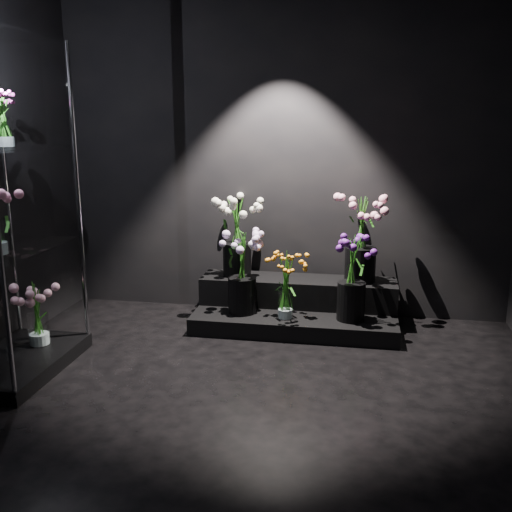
# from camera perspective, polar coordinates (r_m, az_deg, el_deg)

# --- Properties ---
(floor) EXTENTS (4.00, 4.00, 0.00)m
(floor) POSITION_cam_1_polar(r_m,az_deg,el_deg) (3.58, -1.85, -15.60)
(floor) COLOR black
(floor) RESTS_ON ground
(wall_back) EXTENTS (4.00, 0.00, 4.00)m
(wall_back) POSITION_cam_1_polar(r_m,az_deg,el_deg) (5.11, 2.68, 9.65)
(wall_back) COLOR black
(wall_back) RESTS_ON floor
(wall_front) EXTENTS (4.00, 0.00, 4.00)m
(wall_front) POSITION_cam_1_polar(r_m,az_deg,el_deg) (1.29, -20.86, -2.50)
(wall_front) COLOR black
(wall_front) RESTS_ON floor
(display_riser) EXTENTS (1.71, 0.76, 0.38)m
(display_riser) POSITION_cam_1_polar(r_m,az_deg,el_deg) (5.00, 4.07, -5.02)
(display_riser) COLOR black
(display_riser) RESTS_ON floor
(display_case) EXTENTS (0.62, 1.04, 2.28)m
(display_case) POSITION_cam_1_polar(r_m,az_deg,el_deg) (4.17, -23.98, 4.07)
(display_case) COLOR black
(display_case) RESTS_ON floor
(bouquet_orange_bells) EXTENTS (0.29, 0.29, 0.55)m
(bouquet_orange_bells) POSITION_cam_1_polar(r_m,az_deg,el_deg) (4.66, 2.98, -2.96)
(bouquet_orange_bells) COLOR white
(bouquet_orange_bells) RESTS_ON display_riser
(bouquet_lilac) EXTENTS (0.47, 0.47, 0.69)m
(bouquet_lilac) POSITION_cam_1_polar(r_m,az_deg,el_deg) (4.76, -1.40, -1.07)
(bouquet_lilac) COLOR black
(bouquet_lilac) RESTS_ON display_riser
(bouquet_purple) EXTENTS (0.38, 0.38, 0.70)m
(bouquet_purple) POSITION_cam_1_polar(r_m,az_deg,el_deg) (4.65, 9.59, -1.67)
(bouquet_purple) COLOR black
(bouquet_purple) RESTS_ON display_riser
(bouquet_cream_roses) EXTENTS (0.40, 0.40, 0.68)m
(bouquet_cream_roses) POSITION_cam_1_polar(r_m,az_deg,el_deg) (5.03, -1.93, 2.42)
(bouquet_cream_roses) COLOR black
(bouquet_cream_roses) RESTS_ON display_riser
(bouquet_pink_roses) EXTENTS (0.40, 0.40, 0.73)m
(bouquet_pink_roses) POSITION_cam_1_polar(r_m,az_deg,el_deg) (4.92, 10.50, 2.13)
(bouquet_pink_roses) COLOR black
(bouquet_pink_roses) RESTS_ON display_riser
(bouquet_case_magenta) EXTENTS (0.28, 0.28, 0.38)m
(bouquet_case_magenta) POSITION_cam_1_polar(r_m,az_deg,el_deg) (4.26, -24.02, 12.56)
(bouquet_case_magenta) COLOR white
(bouquet_case_magenta) RESTS_ON display_case
(bouquet_case_base_pink) EXTENTS (0.42, 0.42, 0.47)m
(bouquet_case_base_pink) POSITION_cam_1_polar(r_m,az_deg,el_deg) (4.53, -21.04, -5.31)
(bouquet_case_base_pink) COLOR white
(bouquet_case_base_pink) RESTS_ON display_case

